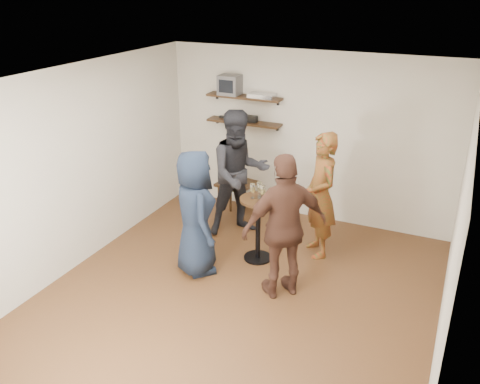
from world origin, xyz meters
The scene contains 18 objects.
room centered at (0.00, 0.00, 1.30)m, with size 4.58×5.08×2.68m.
shelf_upper centered at (-1.00, 2.38, 1.85)m, with size 1.20×0.25×0.04m, color black.
shelf_lower centered at (-1.00, 2.38, 1.45)m, with size 1.20×0.25×0.04m, color black.
crt_monitor centered at (-1.24, 2.38, 2.02)m, with size 0.32×0.30×0.30m, color #59595B.
dvd_deck centered at (-0.70, 2.38, 1.90)m, with size 0.40×0.24×0.06m, color silver.
radio centered at (-0.89, 2.38, 1.52)m, with size 0.22×0.10×0.10m, color black.
power_strip centered at (-1.30, 2.42, 1.48)m, with size 0.30×0.05×0.03m, color black.
side_table centered at (-0.91, 1.91, 0.52)m, with size 0.60×0.60×0.62m.
vase_lilies centered at (-0.91, 1.91, 0.94)m, with size 0.20×0.20×1.02m.
drinks_table centered at (-0.13, 0.90, 0.58)m, with size 0.49×0.49×0.90m.
wine_glass_fl centered at (-0.21, 0.88, 1.03)m, with size 0.07×0.07×0.20m.
wine_glass_fr centered at (-0.05, 0.86, 1.04)m, with size 0.07×0.07×0.21m.
wine_glass_bl centered at (-0.14, 0.96, 1.03)m, with size 0.07×0.07×0.20m.
wine_glass_br centered at (-0.12, 0.91, 1.03)m, with size 0.07×0.07×0.20m.
person_plaid centered at (0.56, 1.39, 0.87)m, with size 0.63×0.42×1.74m, color #B52614.
person_dark centered at (-0.70, 1.53, 0.93)m, with size 0.91×0.71×1.87m, color black.
person_navy centered at (-0.74, 0.31, 0.82)m, with size 0.80×0.52×1.64m, color #162032.
person_brown centered at (0.46, 0.28, 0.89)m, with size 1.04×0.43×1.78m, color #44271D.
Camera 1 is at (2.17, -4.69, 3.56)m, focal length 38.00 mm.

